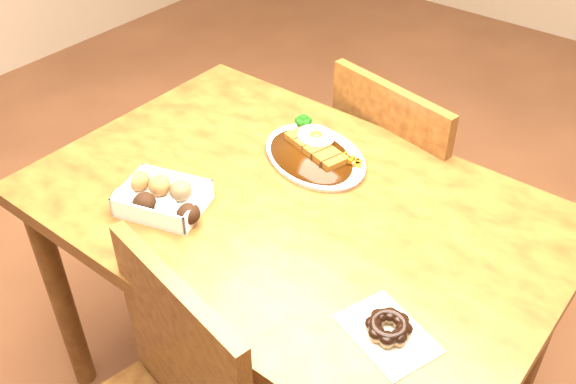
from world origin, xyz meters
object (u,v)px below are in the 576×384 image
Objects in this scene: table at (292,235)px; katsu_curry_plate at (315,152)px; chair_far at (408,188)px; pon_de_ring at (388,328)px; donut_box at (161,198)px.

katsu_curry_plate is (-0.07, 0.18, 0.11)m from table.
chair_far reaches higher than pon_de_ring.
katsu_curry_plate is 1.71× the size of pon_de_ring.
katsu_curry_plate is (-0.09, -0.36, 0.29)m from chair_far.
chair_far reaches higher than table.
table is 0.22m from katsu_curry_plate.
chair_far is at bearing 115.23° from pon_de_ring.
katsu_curry_plate reaches higher than table.
chair_far is at bearing 75.32° from katsu_curry_plate.
pon_de_ring is (0.37, -0.19, 0.12)m from table.
pon_de_ring is at bearing 126.33° from chair_far.
chair_far is 2.48× the size of katsu_curry_plate.
chair_far is at bearing 87.21° from table.
donut_box is (-0.16, -0.37, 0.01)m from katsu_curry_plate.
pon_de_ring is (0.59, 0.00, -0.01)m from donut_box.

